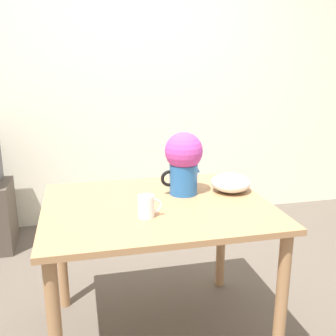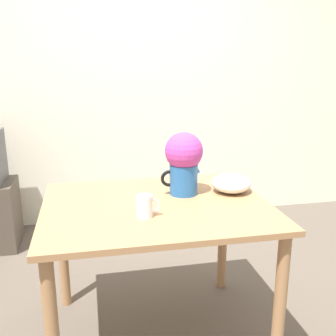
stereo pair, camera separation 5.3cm
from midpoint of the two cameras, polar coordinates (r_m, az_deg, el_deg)
ground_plane at (r=2.51m, az=2.46°, el=-21.90°), size 12.00×12.00×0.00m
wall_back at (r=3.72m, az=-3.96°, el=11.97°), size 8.00×0.05×2.60m
table at (r=2.10m, az=-0.95°, el=-8.15°), size 1.17×0.93×0.80m
flower_vase at (r=2.15m, az=3.00°, el=1.19°), size 0.23×0.21×0.35m
coffee_mug at (r=1.87m, az=-2.53°, el=-5.56°), size 0.12×0.08×0.11m
white_bowl at (r=2.25m, az=9.82°, el=-2.19°), size 0.22×0.22×0.10m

